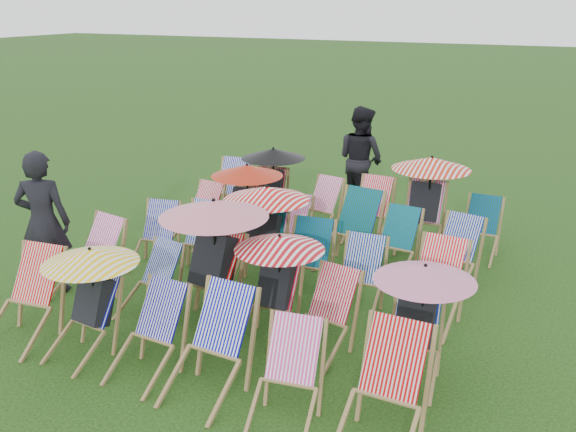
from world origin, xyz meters
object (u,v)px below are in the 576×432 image
at_px(deckchair_5, 383,393).
at_px(person_left, 43,223).
at_px(deckchair_0, 23,298).
at_px(person_rear, 361,159).
at_px(deckchair_29, 479,229).

distance_m(deckchair_5, person_left, 4.89).
bearing_deg(deckchair_0, person_rear, 67.73).
distance_m(deckchair_0, deckchair_5, 4.06).
height_order(deckchair_5, deckchair_29, deckchair_5).
bearing_deg(deckchair_0, person_left, 117.80).
distance_m(deckchair_0, person_left, 1.33).
relative_size(deckchair_5, person_left, 0.53).
xyz_separation_m(deckchair_29, person_left, (-4.74, -3.54, 0.50)).
bearing_deg(deckchair_29, deckchair_5, -88.72).
relative_size(deckchair_0, person_left, 0.53).
bearing_deg(person_left, person_rear, -141.00).
distance_m(deckchair_29, person_left, 5.94).
xyz_separation_m(deckchair_0, deckchair_29, (4.05, 4.58, -0.07)).
bearing_deg(person_rear, deckchair_29, 173.04).
relative_size(deckchair_0, deckchair_5, 0.99).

